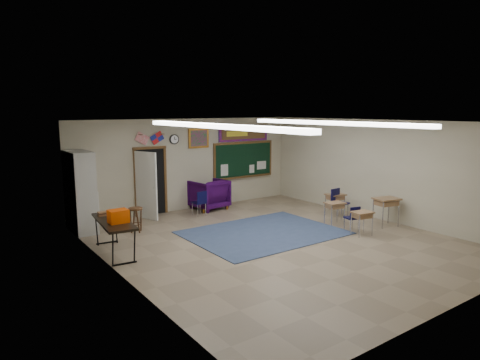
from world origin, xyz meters
TOP-DOWN VIEW (x-y plane):
  - floor at (0.00, 0.00)m, footprint 9.00×9.00m
  - back_wall at (0.00, 4.50)m, footprint 8.00×0.04m
  - front_wall at (0.00, -4.50)m, footprint 8.00×0.04m
  - left_wall at (-4.00, 0.00)m, footprint 0.04×9.00m
  - right_wall at (4.00, 0.00)m, footprint 0.04×9.00m
  - ceiling at (0.00, 0.00)m, footprint 8.00×9.00m
  - area_rug at (0.20, 0.80)m, footprint 4.00×3.00m
  - fluorescent_strips at (0.00, 0.00)m, footprint 3.86×6.00m
  - doorway at (-1.50, 4.35)m, footprint 1.10×0.89m
  - chalkboard at (2.20, 4.46)m, footprint 2.55×0.14m
  - bulletin_board at (2.20, 4.47)m, footprint 2.10×0.05m
  - framed_art_print at (0.35, 4.47)m, footprint 0.75×0.05m
  - wall_clock at (-0.55, 4.47)m, footprint 0.32×0.05m
  - wall_flags at (-1.40, 4.44)m, footprint 1.16×0.06m
  - storage_cabinet at (-3.71, 3.85)m, footprint 0.59×1.25m
  - wingback_armchair at (0.49, 4.10)m, footprint 1.20×1.23m
  - student_chair_reading at (-0.24, 3.50)m, footprint 0.42×0.42m
  - student_chair_desk_a at (2.29, -0.44)m, footprint 0.43×0.43m
  - student_chair_desk_b at (3.11, 0.69)m, footprint 0.50×0.50m
  - student_desk_front_left at (2.41, 0.28)m, footprint 0.61×0.50m
  - student_desk_front_right at (3.23, 1.01)m, footprint 0.65×0.53m
  - student_desk_back_left at (2.19, -0.87)m, footprint 0.59×0.48m
  - student_desk_back_right at (3.48, -0.67)m, footprint 0.78×0.65m
  - folding_table at (-3.63, 1.52)m, footprint 0.83×1.96m
  - wooden_stool at (-2.56, 2.90)m, footprint 0.38×0.38m

SIDE VIEW (x-z plane):
  - floor at x=0.00m, z-range 0.00..0.00m
  - area_rug at x=0.20m, z-range 0.00..0.02m
  - wooden_stool at x=-2.56m, z-range 0.01..0.68m
  - student_chair_desk_a at x=2.29m, z-range 0.00..0.70m
  - student_desk_back_left at x=2.19m, z-range 0.04..0.68m
  - student_desk_front_left at x=2.41m, z-range 0.04..0.69m
  - student_desk_front_right at x=3.23m, z-range 0.04..0.73m
  - student_chair_reading at x=-0.24m, z-range 0.00..0.79m
  - folding_table at x=-3.63m, z-range -0.11..0.97m
  - student_chair_desk_b at x=3.11m, z-range 0.00..0.90m
  - student_desk_back_right at x=3.48m, z-range 0.05..0.87m
  - wingback_armchair at x=0.49m, z-range 0.00..0.99m
  - doorway at x=-1.50m, z-range -0.02..2.14m
  - storage_cabinet at x=-3.71m, z-range 0.00..2.20m
  - chalkboard at x=2.20m, z-range 0.81..2.11m
  - back_wall at x=0.00m, z-range 0.00..3.00m
  - front_wall at x=0.00m, z-range 0.00..3.00m
  - left_wall at x=-4.00m, z-range 0.00..3.00m
  - right_wall at x=4.00m, z-range 0.00..3.00m
  - framed_art_print at x=0.35m, z-range 2.02..2.67m
  - wall_clock at x=-0.55m, z-range 2.19..2.51m
  - bulletin_board at x=2.20m, z-range 2.18..2.73m
  - wall_flags at x=-1.40m, z-range 2.13..2.83m
  - fluorescent_strips at x=0.00m, z-range 2.89..2.99m
  - ceiling at x=0.00m, z-range 2.98..3.02m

